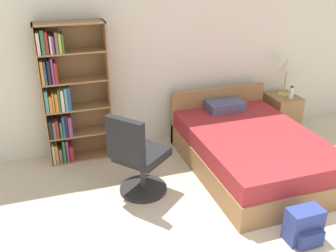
{
  "coord_description": "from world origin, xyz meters",
  "views": [
    {
      "loc": [
        -1.73,
        -1.49,
        2.46
      ],
      "look_at": [
        -0.56,
        1.98,
        0.78
      ],
      "focal_mm": 40.0,
      "sensor_mm": 36.0,
      "label": 1
    }
  ],
  "objects": [
    {
      "name": "wall_back",
      "position": [
        0.0,
        3.23,
        1.3
      ],
      "size": [
        9.0,
        0.06,
        2.6
      ],
      "color": "silver",
      "rests_on": "ground_plane"
    },
    {
      "name": "office_chair",
      "position": [
        -0.92,
        1.95,
        0.46
      ],
      "size": [
        0.72,
        0.71,
        0.99
      ],
      "color": "#232326",
      "rests_on": "ground_plane"
    },
    {
      "name": "nightstand",
      "position": [
        1.55,
        2.9,
        0.28
      ],
      "size": [
        0.41,
        0.5,
        0.56
      ],
      "color": "olive",
      "rests_on": "ground_plane"
    },
    {
      "name": "backpack_blue",
      "position": [
        0.35,
        0.73,
        0.16
      ],
      "size": [
        0.33,
        0.25,
        0.34
      ],
      "color": "navy",
      "rests_on": "ground_plane"
    },
    {
      "name": "table_lamp",
      "position": [
        1.57,
        2.94,
        0.99
      ],
      "size": [
        0.22,
        0.22,
        0.55
      ],
      "color": "tan",
      "rests_on": "nightstand"
    },
    {
      "name": "bed",
      "position": [
        0.53,
        2.08,
        0.26
      ],
      "size": [
        1.4,
        2.05,
        0.76
      ],
      "color": "olive",
      "rests_on": "ground_plane"
    },
    {
      "name": "bookshelf",
      "position": [
        -1.53,
        3.01,
        0.86
      ],
      "size": [
        0.82,
        0.28,
        1.76
      ],
      "color": "olive",
      "rests_on": "ground_plane"
    },
    {
      "name": "water_bottle",
      "position": [
        1.58,
        2.78,
        0.65
      ],
      "size": [
        0.07,
        0.07,
        0.19
      ],
      "color": "silver",
      "rests_on": "nightstand"
    }
  ]
}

